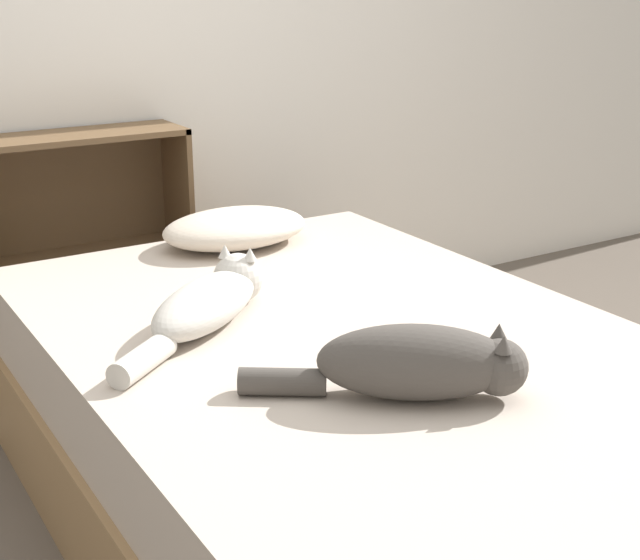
# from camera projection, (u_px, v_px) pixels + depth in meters

# --- Properties ---
(ground_plane) EXTENTS (8.00, 8.00, 0.00)m
(ground_plane) POSITION_uv_depth(u_px,v_px,m) (351.00, 530.00, 2.30)
(ground_plane) COLOR brown
(wall_back) EXTENTS (8.00, 0.06, 2.50)m
(wall_back) POSITION_uv_depth(u_px,v_px,m) (117.00, 7.00, 3.09)
(wall_back) COLOR white
(wall_back) RESTS_ON ground_plane
(bed) EXTENTS (1.33, 2.06, 0.54)m
(bed) POSITION_uv_depth(u_px,v_px,m) (353.00, 439.00, 2.21)
(bed) COLOR #99754C
(bed) RESTS_ON ground_plane
(pillow) EXTENTS (0.48, 0.33, 0.11)m
(pillow) POSITION_uv_depth(u_px,v_px,m) (235.00, 228.00, 2.83)
(pillow) COLOR beige
(pillow) RESTS_ON bed
(cat_light) EXTENTS (0.55, 0.45, 0.15)m
(cat_light) POSITION_uv_depth(u_px,v_px,m) (209.00, 301.00, 2.19)
(cat_light) COLOR beige
(cat_light) RESTS_ON bed
(cat_dark) EXTENTS (0.52, 0.40, 0.16)m
(cat_dark) POSITION_uv_depth(u_px,v_px,m) (420.00, 364.00, 1.80)
(cat_dark) COLOR #47423D
(cat_dark) RESTS_ON bed
(bookshelf) EXTENTS (0.86, 0.26, 0.86)m
(bookshelf) POSITION_uv_depth(u_px,v_px,m) (54.00, 254.00, 3.09)
(bookshelf) COLOR brown
(bookshelf) RESTS_ON ground_plane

